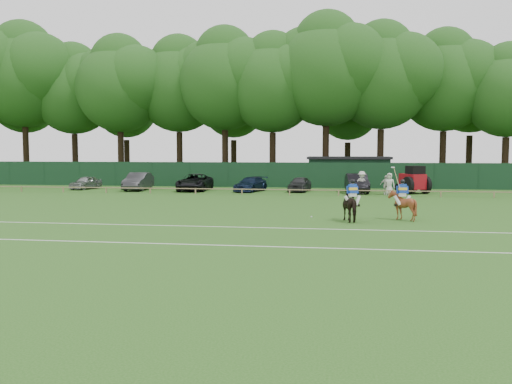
% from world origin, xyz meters
% --- Properties ---
extents(ground, '(160.00, 160.00, 0.00)m').
position_xyz_m(ground, '(0.00, 0.00, 0.00)').
color(ground, '#1E4C14').
rests_on(ground, ground).
extents(horse_dark, '(1.46, 2.12, 1.64)m').
position_xyz_m(horse_dark, '(5.72, 2.04, 0.82)').
color(horse_dark, black).
rests_on(horse_dark, ground).
extents(horse_chestnut, '(1.40, 1.55, 1.59)m').
position_xyz_m(horse_chestnut, '(8.35, 3.00, 0.79)').
color(horse_chestnut, brown).
rests_on(horse_chestnut, ground).
extents(sedan_silver, '(2.14, 3.90, 1.26)m').
position_xyz_m(sedan_silver, '(-18.81, 21.92, 0.63)').
color(sedan_silver, '#989A9D').
rests_on(sedan_silver, ground).
extents(sedan_grey, '(2.10, 5.05, 1.63)m').
position_xyz_m(sedan_grey, '(-13.41, 21.47, 0.81)').
color(sedan_grey, '#2E2F31').
rests_on(sedan_grey, ground).
extents(suv_black, '(2.65, 5.55, 1.53)m').
position_xyz_m(suv_black, '(-8.06, 21.67, 0.76)').
color(suv_black, black).
rests_on(suv_black, ground).
extents(sedan_navy, '(2.89, 4.77, 1.29)m').
position_xyz_m(sedan_navy, '(-2.83, 21.43, 0.65)').
color(sedan_navy, '#111D35').
rests_on(sedan_navy, ground).
extents(hatch_grey, '(2.13, 4.15, 1.35)m').
position_xyz_m(hatch_grey, '(1.55, 21.96, 0.68)').
color(hatch_grey, '#2F2F31').
rests_on(hatch_grey, ground).
extents(estate_black, '(2.12, 5.14, 1.65)m').
position_xyz_m(estate_black, '(6.56, 21.59, 0.83)').
color(estate_black, black).
rests_on(estate_black, ground).
extents(spectator_left, '(1.44, 1.17, 1.94)m').
position_xyz_m(spectator_left, '(6.92, 19.88, 0.97)').
color(spectator_left, beige).
rests_on(spectator_left, ground).
extents(spectator_mid, '(0.98, 0.52, 1.60)m').
position_xyz_m(spectator_mid, '(8.88, 19.88, 0.80)').
color(spectator_mid, beige).
rests_on(spectator_mid, ground).
extents(spectator_right, '(1.02, 0.82, 1.83)m').
position_xyz_m(spectator_right, '(9.14, 19.34, 0.92)').
color(spectator_right, silver).
rests_on(spectator_right, ground).
extents(rider_dark, '(0.92, 0.53, 1.41)m').
position_xyz_m(rider_dark, '(5.73, 2.03, 1.55)').
color(rider_dark, silver).
rests_on(rider_dark, ground).
extents(rider_chestnut, '(0.94, 0.56, 2.05)m').
position_xyz_m(rider_chestnut, '(8.35, 2.99, 1.52)').
color(rider_chestnut, silver).
rests_on(rider_chestnut, ground).
extents(polo_ball, '(0.09, 0.09, 0.09)m').
position_xyz_m(polo_ball, '(3.55, 3.25, 0.04)').
color(polo_ball, silver).
rests_on(polo_ball, ground).
extents(pitch_lines, '(60.00, 5.10, 0.01)m').
position_xyz_m(pitch_lines, '(0.00, -3.50, 0.01)').
color(pitch_lines, silver).
rests_on(pitch_lines, ground).
extents(pitch_rail, '(62.10, 0.10, 0.50)m').
position_xyz_m(pitch_rail, '(0.00, 18.00, 0.45)').
color(pitch_rail, '#997F5B').
rests_on(pitch_rail, ground).
extents(perimeter_fence, '(92.08, 0.08, 2.50)m').
position_xyz_m(perimeter_fence, '(0.00, 27.00, 1.25)').
color(perimeter_fence, '#14351E').
rests_on(perimeter_fence, ground).
extents(utility_shed, '(8.40, 4.40, 3.04)m').
position_xyz_m(utility_shed, '(6.00, 30.00, 1.54)').
color(utility_shed, '#14331E').
rests_on(utility_shed, ground).
extents(tree_row, '(96.00, 12.00, 21.00)m').
position_xyz_m(tree_row, '(2.00, 35.00, 0.00)').
color(tree_row, '#26561C').
rests_on(tree_row, ground).
extents(tractor, '(2.87, 3.34, 2.38)m').
position_xyz_m(tractor, '(11.32, 21.36, 1.12)').
color(tractor, maroon).
rests_on(tractor, ground).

